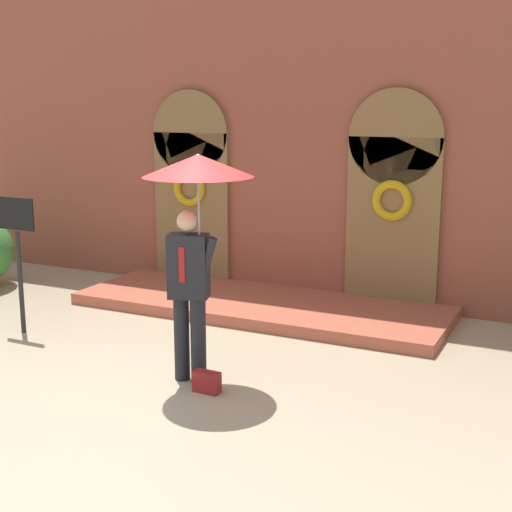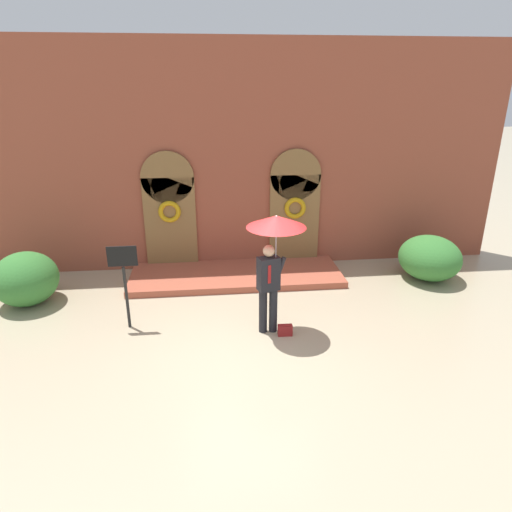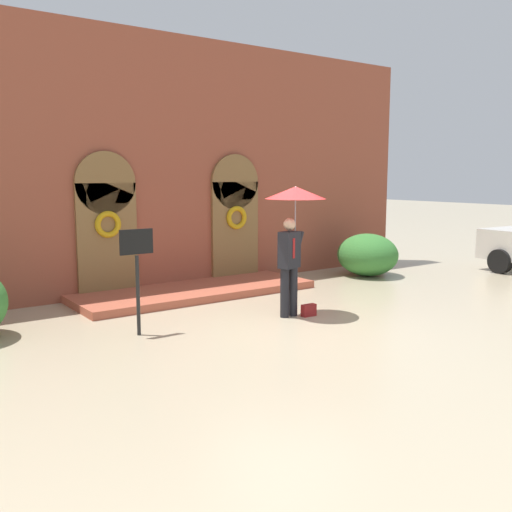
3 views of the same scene
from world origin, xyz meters
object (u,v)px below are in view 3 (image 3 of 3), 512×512
object	(u,v)px
person_with_umbrella	(294,212)
handbag	(309,310)
sign_post	(137,264)
shrub_right	(367,255)

from	to	relation	value
person_with_umbrella	handbag	distance (m)	1.83
handbag	sign_post	size ratio (longest dim) A/B	0.16
person_with_umbrella	sign_post	bearing A→B (deg)	170.77
person_with_umbrella	sign_post	world-z (taller)	person_with_umbrella
sign_post	handbag	bearing A→B (deg)	-12.25
person_with_umbrella	handbag	bearing A→B (deg)	-43.75
sign_post	shrub_right	bearing A→B (deg)	13.37
sign_post	person_with_umbrella	bearing A→B (deg)	-9.23
person_with_umbrella	sign_post	distance (m)	2.97
sign_post	shrub_right	size ratio (longest dim) A/B	1.08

